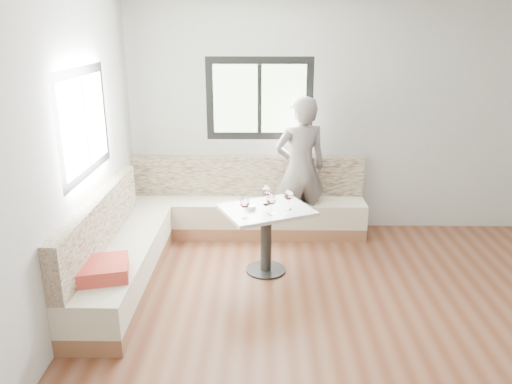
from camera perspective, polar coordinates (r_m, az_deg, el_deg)
room at (r=3.91m, az=12.22°, el=2.01°), size 5.01×5.01×2.81m
banquette at (r=5.69m, az=-6.69°, el=-3.96°), size 2.90×2.80×0.95m
table at (r=5.19m, az=1.17°, el=-3.72°), size 1.07×0.98×0.71m
person at (r=5.98m, az=5.07°, el=2.67°), size 0.72×0.56×1.74m
olive_ramekin at (r=5.09m, az=-0.59°, el=-1.75°), size 0.10×0.10×0.04m
wine_glass_a at (r=4.82m, az=-1.29°, el=-1.31°), size 0.09×0.09×0.21m
wine_glass_b at (r=4.91m, az=1.76°, el=-0.94°), size 0.09×0.09×0.21m
wine_glass_c at (r=5.06m, az=3.74°, el=-0.39°), size 0.09×0.09×0.21m
wine_glass_d at (r=5.17m, az=1.21°, el=0.08°), size 0.09×0.09×0.21m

